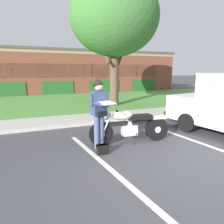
{
  "coord_description": "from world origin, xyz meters",
  "views": [
    {
      "loc": [
        -2.44,
        -3.21,
        1.92
      ],
      "look_at": [
        -0.51,
        1.58,
        0.85
      ],
      "focal_mm": 31.75,
      "sensor_mm": 36.0,
      "label": 1
    }
  ],
  "objects_px": {
    "hedge_center_right": "(103,85)",
    "brick_building": "(36,72)",
    "hedge_left": "(3,88)",
    "rider_person": "(99,109)",
    "hedge_right": "(141,84)",
    "motorcycle": "(133,125)",
    "handbag": "(103,148)",
    "hedge_center_left": "(57,87)",
    "shade_tree": "(114,18)"
  },
  "relations": [
    {
      "from": "motorcycle",
      "to": "hedge_center_left",
      "type": "distance_m",
      "value": 12.49
    },
    {
      "from": "shade_tree",
      "to": "handbag",
      "type": "bearing_deg",
      "value": -114.91
    },
    {
      "from": "shade_tree",
      "to": "hedge_center_left",
      "type": "bearing_deg",
      "value": 107.82
    },
    {
      "from": "hedge_left",
      "to": "rider_person",
      "type": "bearing_deg",
      "value": -74.21
    },
    {
      "from": "motorcycle",
      "to": "hedge_center_right",
      "type": "distance_m",
      "value": 12.97
    },
    {
      "from": "shade_tree",
      "to": "hedge_right",
      "type": "relative_size",
      "value": 2.63
    },
    {
      "from": "rider_person",
      "to": "shade_tree",
      "type": "height_order",
      "value": "shade_tree"
    },
    {
      "from": "hedge_center_right",
      "to": "brick_building",
      "type": "height_order",
      "value": "brick_building"
    },
    {
      "from": "motorcycle",
      "to": "hedge_left",
      "type": "height_order",
      "value": "hedge_left"
    },
    {
      "from": "rider_person",
      "to": "shade_tree",
      "type": "distance_m",
      "value": 7.15
    },
    {
      "from": "handbag",
      "to": "hedge_right",
      "type": "distance_m",
      "value": 15.51
    },
    {
      "from": "shade_tree",
      "to": "hedge_center_right",
      "type": "bearing_deg",
      "value": 75.72
    },
    {
      "from": "handbag",
      "to": "shade_tree",
      "type": "relative_size",
      "value": 0.05
    },
    {
      "from": "hedge_left",
      "to": "hedge_right",
      "type": "distance_m",
      "value": 12.03
    },
    {
      "from": "hedge_center_left",
      "to": "hedge_right",
      "type": "xyz_separation_m",
      "value": [
        8.02,
        0.0,
        0.0
      ]
    },
    {
      "from": "shade_tree",
      "to": "motorcycle",
      "type": "bearing_deg",
      "value": -107.46
    },
    {
      "from": "motorcycle",
      "to": "brick_building",
      "type": "relative_size",
      "value": 0.09
    },
    {
      "from": "handbag",
      "to": "hedge_center_right",
      "type": "xyz_separation_m",
      "value": [
        4.54,
        12.93,
        0.51
      ]
    },
    {
      "from": "shade_tree",
      "to": "hedge_center_left",
      "type": "distance_m",
      "value": 8.31
    },
    {
      "from": "motorcycle",
      "to": "hedge_center_right",
      "type": "bearing_deg",
      "value": 74.3
    },
    {
      "from": "motorcycle",
      "to": "shade_tree",
      "type": "relative_size",
      "value": 0.34
    },
    {
      "from": "motorcycle",
      "to": "hedge_center_right",
      "type": "height_order",
      "value": "hedge_center_right"
    },
    {
      "from": "motorcycle",
      "to": "rider_person",
      "type": "height_order",
      "value": "rider_person"
    },
    {
      "from": "hedge_right",
      "to": "handbag",
      "type": "bearing_deg",
      "value": -123.48
    },
    {
      "from": "hedge_center_left",
      "to": "hedge_center_right",
      "type": "bearing_deg",
      "value": 0.0
    },
    {
      "from": "hedge_left",
      "to": "hedge_right",
      "type": "height_order",
      "value": "same"
    },
    {
      "from": "rider_person",
      "to": "brick_building",
      "type": "xyz_separation_m",
      "value": [
        -0.96,
        18.11,
        0.88
      ]
    },
    {
      "from": "rider_person",
      "to": "motorcycle",
      "type": "bearing_deg",
      "value": 2.34
    },
    {
      "from": "hedge_right",
      "to": "brick_building",
      "type": "distance_m",
      "value": 11.05
    },
    {
      "from": "motorcycle",
      "to": "hedge_center_left",
      "type": "relative_size",
      "value": 0.89
    },
    {
      "from": "hedge_left",
      "to": "hedge_center_left",
      "type": "bearing_deg",
      "value": 0.0
    },
    {
      "from": "brick_building",
      "to": "rider_person",
      "type": "bearing_deg",
      "value": -86.96
    },
    {
      "from": "hedge_left",
      "to": "hedge_center_left",
      "type": "xyz_separation_m",
      "value": [
        4.01,
        0.0,
        0.0
      ]
    },
    {
      "from": "motorcycle",
      "to": "rider_person",
      "type": "distance_m",
      "value": 1.11
    },
    {
      "from": "hedge_left",
      "to": "hedge_right",
      "type": "relative_size",
      "value": 1.28
    },
    {
      "from": "handbag",
      "to": "brick_building",
      "type": "relative_size",
      "value": 0.01
    },
    {
      "from": "handbag",
      "to": "shade_tree",
      "type": "distance_m",
      "value": 7.95
    },
    {
      "from": "hedge_right",
      "to": "hedge_center_left",
      "type": "bearing_deg",
      "value": 180.0
    },
    {
      "from": "shade_tree",
      "to": "brick_building",
      "type": "distance_m",
      "value": 13.35
    },
    {
      "from": "shade_tree",
      "to": "hedge_center_left",
      "type": "height_order",
      "value": "shade_tree"
    },
    {
      "from": "shade_tree",
      "to": "hedge_right",
      "type": "distance_m",
      "value": 9.87
    },
    {
      "from": "rider_person",
      "to": "hedge_left",
      "type": "distance_m",
      "value": 13.02
    },
    {
      "from": "shade_tree",
      "to": "brick_building",
      "type": "xyz_separation_m",
      "value": [
        -3.67,
        12.55,
        -2.71
      ]
    },
    {
      "from": "handbag",
      "to": "brick_building",
      "type": "height_order",
      "value": "brick_building"
    },
    {
      "from": "hedge_right",
      "to": "hedge_center_right",
      "type": "bearing_deg",
      "value": 180.0
    },
    {
      "from": "hedge_right",
      "to": "brick_building",
      "type": "bearing_deg",
      "value": 149.41
    },
    {
      "from": "hedge_center_right",
      "to": "hedge_left",
      "type": "bearing_deg",
      "value": -180.0
    },
    {
      "from": "handbag",
      "to": "hedge_center_right",
      "type": "distance_m",
      "value": 13.72
    },
    {
      "from": "handbag",
      "to": "hedge_center_left",
      "type": "relative_size",
      "value": 0.14
    },
    {
      "from": "hedge_center_left",
      "to": "hedge_right",
      "type": "distance_m",
      "value": 8.02
    }
  ]
}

